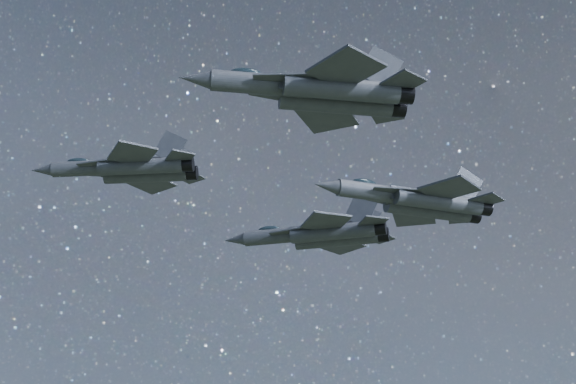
{
  "coord_description": "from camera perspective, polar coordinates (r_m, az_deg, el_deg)",
  "views": [
    {
      "loc": [
        4.26,
        -68.53,
        114.77
      ],
      "look_at": [
        0.16,
        -2.74,
        143.64
      ],
      "focal_mm": 50.0,
      "sensor_mm": 36.0,
      "label": 1
    }
  ],
  "objects": [
    {
      "name": "jet_left",
      "position": [
        86.18,
        2.37,
        -3.02
      ],
      "size": [
        19.07,
        13.14,
        4.79
      ],
      "rotation": [
        0.0,
        0.0,
        -0.19
      ],
      "color": "#353942"
    },
    {
      "name": "jet_right",
      "position": [
        59.46,
        2.27,
        7.16
      ],
      "size": [
        18.03,
        12.35,
        4.52
      ],
      "rotation": [
        0.0,
        0.0,
        0.21
      ],
      "color": "#353942"
    },
    {
      "name": "jet_slot",
      "position": [
        74.72,
        9.31,
        -0.63
      ],
      "size": [
        17.71,
        11.71,
        4.52
      ],
      "rotation": [
        0.0,
        0.0,
        0.39
      ],
      "color": "#353942"
    },
    {
      "name": "jet_lead",
      "position": [
        72.55,
        -11.18,
        1.64
      ],
      "size": [
        15.58,
        11.08,
        3.97
      ],
      "rotation": [
        0.0,
        0.0,
        -0.03
      ],
      "color": "#353942"
    }
  ]
}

